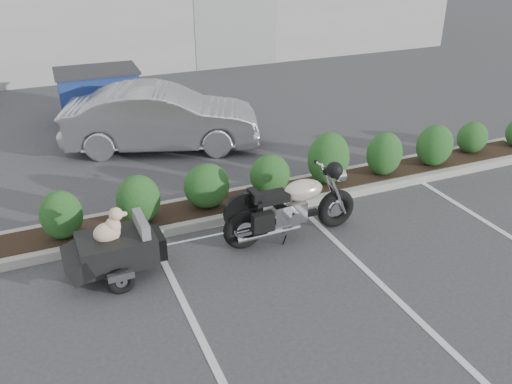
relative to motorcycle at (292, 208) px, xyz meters
name	(u,v)px	position (x,y,z in m)	size (l,w,h in m)	color
ground	(282,276)	(-0.60, -0.92, -0.54)	(90.00, 90.00, 0.00)	#38383A
planter_kerb	(280,196)	(0.40, 1.28, -0.46)	(12.00, 1.00, 0.15)	#9E9E93
motorcycle	(292,208)	(0.00, 0.00, 0.00)	(2.34, 0.79, 1.35)	black
pet_trailer	(115,248)	(-2.79, 0.02, -0.07)	(1.86, 1.03, 1.12)	black
sedan	(162,118)	(-0.92, 4.63, 0.17)	(1.49, 4.27, 1.41)	#ADAEB5
dumpster	(99,95)	(-1.91, 7.10, 0.13)	(2.06, 1.45, 1.32)	navy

